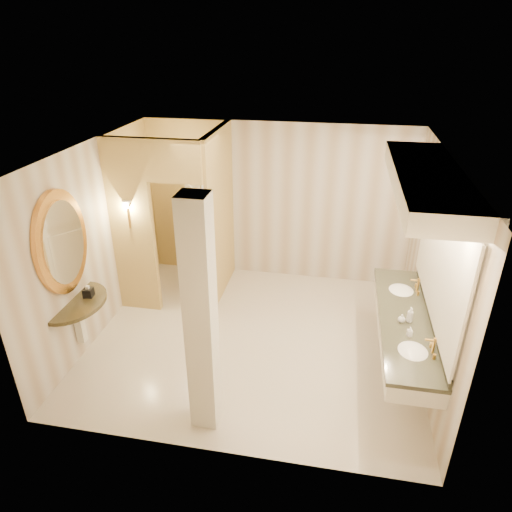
{
  "coord_description": "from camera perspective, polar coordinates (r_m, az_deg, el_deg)",
  "views": [
    {
      "loc": [
        1.0,
        -5.25,
        4.0
      ],
      "look_at": [
        -0.01,
        0.2,
        1.23
      ],
      "focal_mm": 32.0,
      "sensor_mm": 36.0,
      "label": 1
    }
  ],
  "objects": [
    {
      "name": "console_shelf",
      "position": [
        6.1,
        -22.62,
        -1.47
      ],
      "size": [
        1.01,
        1.01,
        1.96
      ],
      "color": "black",
      "rests_on": "floor"
    },
    {
      "name": "wall_back",
      "position": [
        7.79,
        2.54,
        6.63
      ],
      "size": [
        4.5,
        0.02,
        2.7
      ],
      "primitive_type": "cube",
      "color": "beige",
      "rests_on": "floor"
    },
    {
      "name": "wall_sconce",
      "position": [
        6.78,
        -15.8,
        5.99
      ],
      "size": [
        0.14,
        0.14,
        0.42
      ],
      "color": "#BC8B3C",
      "rests_on": "toilet_closet"
    },
    {
      "name": "vanity",
      "position": [
        5.49,
        19.69,
        -0.73
      ],
      "size": [
        0.75,
        2.61,
        2.09
      ],
      "color": "silver",
      "rests_on": "floor"
    },
    {
      "name": "toilet_closet",
      "position": [
        7.07,
        -7.82,
        4.61
      ],
      "size": [
        1.5,
        1.55,
        2.7
      ],
      "color": "tan",
      "rests_on": "floor"
    },
    {
      "name": "wall_right",
      "position": [
        6.01,
        21.35,
        -1.57
      ],
      "size": [
        0.02,
        4.0,
        2.7
      ],
      "primitive_type": "cube",
      "color": "beige",
      "rests_on": "floor"
    },
    {
      "name": "soap_bottle_b",
      "position": [
        5.71,
        17.75,
        -7.42
      ],
      "size": [
        0.09,
        0.09,
        0.11
      ],
      "primitive_type": "imported",
      "rotation": [
        0.0,
        0.0,
        -0.0
      ],
      "color": "silver",
      "rests_on": "vanity"
    },
    {
      "name": "ceiling",
      "position": [
        5.5,
        -0.25,
        12.88
      ],
      "size": [
        4.5,
        4.5,
        0.0
      ],
      "primitive_type": "plane",
      "rotation": [
        3.14,
        0.0,
        0.0
      ],
      "color": "silver",
      "rests_on": "wall_back"
    },
    {
      "name": "wall_front",
      "position": [
        4.31,
        -5.28,
        -11.51
      ],
      "size": [
        4.5,
        0.02,
        2.7
      ],
      "primitive_type": "cube",
      "color": "beige",
      "rests_on": "floor"
    },
    {
      "name": "toilet",
      "position": [
        7.98,
        -7.46,
        -0.85
      ],
      "size": [
        0.54,
        0.77,
        0.71
      ],
      "primitive_type": "imported",
      "rotation": [
        0.0,
        0.0,
        3.37
      ],
      "color": "white",
      "rests_on": "floor"
    },
    {
      "name": "soap_bottle_a",
      "position": [
        5.5,
        18.67,
        -8.94
      ],
      "size": [
        0.06,
        0.06,
        0.12
      ],
      "primitive_type": "imported",
      "rotation": [
        0.0,
        0.0,
        0.18
      ],
      "color": "beige",
      "rests_on": "vanity"
    },
    {
      "name": "tissue_box",
      "position": [
        6.32,
        -20.22,
        -4.31
      ],
      "size": [
        0.13,
        0.13,
        0.12
      ],
      "primitive_type": "cube",
      "rotation": [
        0.0,
        0.0,
        0.12
      ],
      "color": "black",
      "rests_on": "console_shelf"
    },
    {
      "name": "wall_left",
      "position": [
        6.72,
        -19.43,
        1.74
      ],
      "size": [
        0.02,
        4.0,
        2.7
      ],
      "primitive_type": "cube",
      "color": "beige",
      "rests_on": "floor"
    },
    {
      "name": "floor",
      "position": [
        6.68,
        -0.2,
        -10.24
      ],
      "size": [
        4.5,
        4.5,
        0.0
      ],
      "primitive_type": "plane",
      "color": "beige",
      "rests_on": "ground"
    },
    {
      "name": "pillar",
      "position": [
        4.7,
        -6.91,
        -8.01
      ],
      "size": [
        0.29,
        0.29,
        2.7
      ],
      "primitive_type": "cube",
      "color": "silver",
      "rests_on": "floor"
    },
    {
      "name": "soap_bottle_c",
      "position": [
        5.72,
        18.71,
        -6.97
      ],
      "size": [
        0.09,
        0.09,
        0.2
      ],
      "primitive_type": "imported",
      "rotation": [
        0.0,
        0.0,
        0.25
      ],
      "color": "#C6B28C",
      "rests_on": "vanity"
    }
  ]
}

